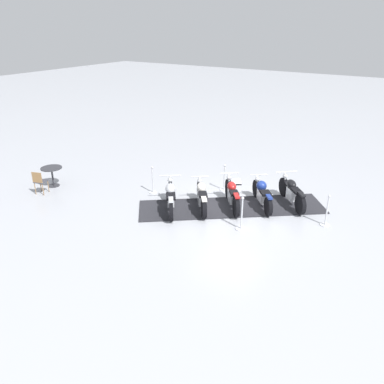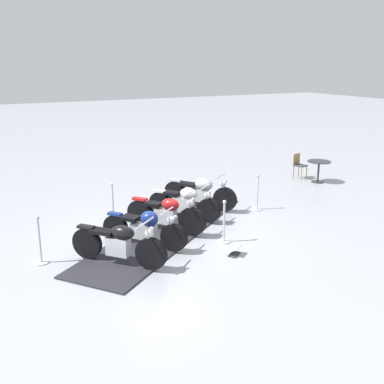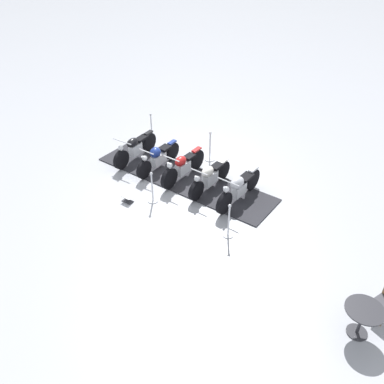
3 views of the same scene
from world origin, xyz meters
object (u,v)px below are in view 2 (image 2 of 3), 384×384
motorcycle_navy (145,228)px  stanchion_right_rear (257,198)px  info_placard (234,252)px  cafe_chair_near_table (299,164)px  motorcycle_black (119,243)px  motorcycle_cream (185,203)px  motorcycle_chrome (201,192)px  cafe_table (319,166)px  stanchion_right_mid (224,229)px  stanchion_left_mid (113,211)px  stanchion_left_front (40,248)px  motorcycle_maroon (166,214)px

motorcycle_navy → stanchion_right_rear: (-3.98, -1.13, -0.13)m
info_placard → cafe_chair_near_table: (-5.92, -4.82, 0.47)m
motorcycle_black → motorcycle_cream: size_ratio=0.99×
motorcycle_chrome → cafe_table: (-5.22, -0.73, 0.06)m
stanchion_right_mid → cafe_table: (-5.97, -3.27, 0.25)m
stanchion_left_mid → cafe_chair_near_table: bearing=-168.5°
motorcycle_navy → stanchion_left_front: size_ratio=1.67×
motorcycle_maroon → motorcycle_cream: bearing=90.3°
stanchion_left_front → cafe_table: size_ratio=1.31×
motorcycle_black → stanchion_right_rear: size_ratio=1.65×
motorcycle_black → cafe_chair_near_table: size_ratio=1.95×
stanchion_right_mid → stanchion_right_rear: size_ratio=0.98×
motorcycle_cream → cafe_chair_near_table: 6.22m
motorcycle_chrome → cafe_table: size_ratio=2.36×
motorcycle_black → stanchion_left_front: bearing=-162.2°
motorcycle_black → stanchion_right_rear: (-4.83, -1.78, -0.14)m
stanchion_left_front → motorcycle_maroon: bearing=-172.4°
motorcycle_black → motorcycle_navy: 1.07m
motorcycle_maroon → motorcycle_chrome: bearing=90.3°
stanchion_left_front → info_placard: size_ratio=2.70×
stanchion_right_rear → stanchion_left_mid: bearing=-11.1°
motorcycle_chrome → stanchion_left_front: bearing=-106.4°
motorcycle_navy → stanchion_right_mid: size_ratio=1.70×
stanchion_right_mid → stanchion_left_mid: (1.94, -2.50, -0.00)m
motorcycle_cream → stanchion_left_front: bearing=-111.9°
stanchion_right_mid → info_placard: 0.84m
motorcycle_maroon → cafe_chair_near_table: (-6.68, -2.83, 0.04)m
info_placard → cafe_chair_near_table: 7.65m
motorcycle_navy → cafe_table: size_ratio=2.18×
motorcycle_black → info_placard: 2.59m
stanchion_right_mid → motorcycle_cream: bearing=-86.9°
info_placard → cafe_chair_near_table: bearing=-178.6°
stanchion_left_front → cafe_chair_near_table: (-9.85, -3.25, 0.19)m
motorcycle_navy → stanchion_left_mid: bearing=145.6°
motorcycle_cream → cafe_table: (-6.07, -1.39, 0.10)m
stanchion_right_mid → stanchion_right_rear: 2.76m
motorcycle_navy → motorcycle_chrome: 3.22m
motorcycle_chrome → cafe_chair_near_table: 5.20m
motorcycle_black → motorcycle_maroon: size_ratio=0.97×
motorcycle_black → motorcycle_cream: bearing=86.8°
motorcycle_navy → stanchion_right_rear: bearing=67.2°
cafe_chair_near_table → motorcycle_chrome: bearing=-90.2°
motorcycle_navy → motorcycle_cream: 2.15m
motorcycle_maroon → stanchion_right_mid: 1.56m
motorcycle_black → stanchion_left_front: size_ratio=1.66×
motorcycle_cream → stanchion_right_mid: (-0.10, 1.88, -0.15)m
motorcycle_maroon → motorcycle_cream: 1.07m
stanchion_right_rear → info_placard: (2.37, 2.46, -0.30)m
motorcycle_chrome → stanchion_right_rear: (-1.43, 0.85, -0.16)m
cafe_table → motorcycle_chrome: bearing=8.0°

